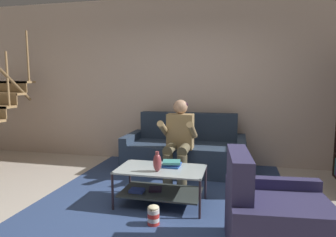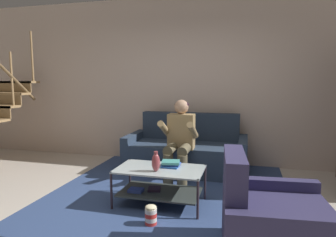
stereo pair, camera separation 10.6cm
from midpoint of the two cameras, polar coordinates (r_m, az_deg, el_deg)
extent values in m
plane|color=beige|center=(3.30, -5.32, -19.08)|extent=(16.80, 16.80, 0.00)
cube|color=beige|center=(5.34, 2.98, 7.16)|extent=(8.40, 0.12, 2.90)
cube|color=#A27E51|center=(6.39, -28.43, 6.12)|extent=(0.94, 0.26, 0.04)
cube|color=olive|center=(6.30, -29.12, 5.31)|extent=(0.94, 0.02, 0.21)
cylinder|color=#A27E51|center=(5.71, -28.72, 6.63)|extent=(0.04, 0.04, 0.90)
cylinder|color=#A27E51|center=(6.12, -25.63, 10.68)|extent=(0.04, 0.04, 0.90)
cube|color=#2B3B51|center=(4.87, 2.51, -7.39)|extent=(1.65, 0.88, 0.46)
cube|color=#243245|center=(5.11, 3.27, -1.43)|extent=(1.65, 0.18, 0.46)
cube|color=#2B3B51|center=(5.09, -7.41, -6.10)|extent=(0.13, 0.88, 0.58)
cube|color=#2B3B51|center=(4.78, 13.12, -7.13)|extent=(0.13, 0.88, 0.58)
cylinder|color=brown|center=(4.19, -0.78, -9.83)|extent=(0.14, 0.14, 0.46)
cylinder|color=brown|center=(4.15, 1.94, -10.02)|extent=(0.14, 0.14, 0.46)
cylinder|color=brown|center=(4.29, -0.21, -5.69)|extent=(0.14, 0.42, 0.14)
cylinder|color=brown|center=(4.25, 2.43, -5.82)|extent=(0.14, 0.42, 0.14)
cube|color=#987E53|center=(4.42, 1.68, -2.44)|extent=(0.38, 0.22, 0.51)
cylinder|color=#987E53|center=(4.29, -1.47, -2.06)|extent=(0.09, 0.49, 0.31)
cylinder|color=#987E53|center=(4.20, 3.91, -2.26)|extent=(0.09, 0.49, 0.31)
sphere|color=tan|center=(4.38, 1.70, 2.23)|extent=(0.21, 0.21, 0.21)
ellipsoid|color=black|center=(4.39, 1.75, 2.60)|extent=(0.21, 0.21, 0.13)
cube|color=#A9B9BC|center=(3.54, -2.20, -9.62)|extent=(1.01, 0.58, 0.02)
cube|color=#353D3A|center=(3.63, -2.18, -13.82)|extent=(0.93, 0.54, 0.02)
cylinder|color=#31252C|center=(3.53, -11.39, -13.48)|extent=(0.03, 0.03, 0.44)
cylinder|color=#31252C|center=(3.26, 5.14, -15.12)|extent=(0.03, 0.03, 0.44)
cylinder|color=#31252C|center=(4.01, -8.03, -10.84)|extent=(0.03, 0.03, 0.44)
cylinder|color=#31252C|center=(3.78, 6.36, -11.95)|extent=(0.03, 0.03, 0.44)
cube|color=#364FB3|center=(3.63, -6.80, -13.47)|extent=(0.17, 0.13, 0.03)
cube|color=#2B1E32|center=(3.66, -3.27, -13.30)|extent=(0.18, 0.18, 0.03)
cube|color=navy|center=(4.21, 0.22, -12.97)|extent=(3.00, 3.36, 0.01)
cube|color=slate|center=(4.21, 0.22, -12.94)|extent=(1.65, 1.85, 0.00)
ellipsoid|color=brown|center=(3.40, -2.96, -8.37)|extent=(0.09, 0.09, 0.21)
cylinder|color=brown|center=(3.37, -2.98, -6.67)|extent=(0.04, 0.04, 0.05)
cube|color=#2554A9|center=(3.60, -0.20, -9.01)|extent=(0.20, 0.18, 0.02)
cube|color=#3254BA|center=(3.61, -0.07, -8.63)|extent=(0.21, 0.15, 0.02)
cube|color=teal|center=(3.59, -0.16, -8.32)|extent=(0.24, 0.21, 0.03)
cube|color=#322E54|center=(2.77, 19.54, -19.65)|extent=(0.91, 0.74, 0.46)
cube|color=#322E54|center=(2.55, 12.17, -11.00)|extent=(0.22, 0.67, 0.42)
cube|color=#322E54|center=(3.09, 18.11, -15.63)|extent=(0.86, 0.19, 0.56)
cylinder|color=red|center=(3.23, -3.78, -19.27)|extent=(0.12, 0.12, 0.04)
cylinder|color=white|center=(3.21, -3.78, -18.57)|extent=(0.12, 0.12, 0.04)
cylinder|color=red|center=(3.19, -3.79, -17.87)|extent=(0.12, 0.12, 0.04)
cylinder|color=white|center=(3.17, -3.80, -17.16)|extent=(0.12, 0.12, 0.04)
ellipsoid|color=beige|center=(3.15, -3.80, -16.54)|extent=(0.12, 0.12, 0.04)
camera|label=1|loc=(0.05, -90.78, -0.10)|focal=32.00mm
camera|label=2|loc=(0.05, 89.22, 0.10)|focal=32.00mm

